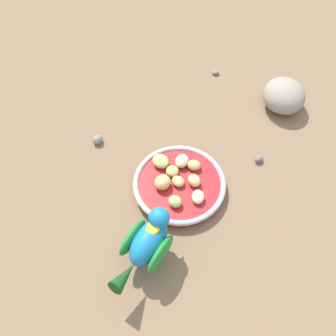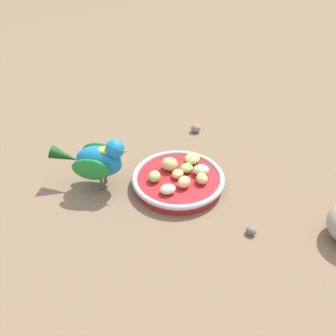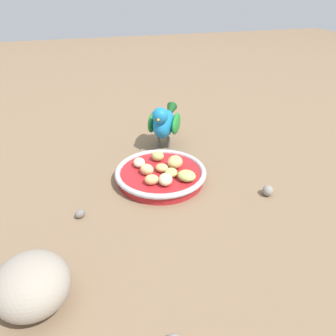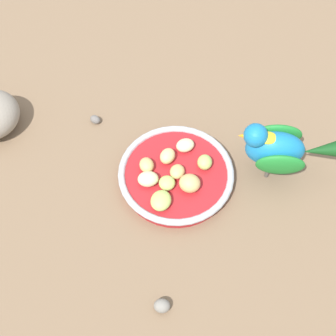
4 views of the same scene
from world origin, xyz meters
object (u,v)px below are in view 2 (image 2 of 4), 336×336
apple_piece_7 (178,174)px  apple_piece_6 (192,159)px  apple_piece_2 (170,164)px  pebble_0 (251,231)px  apple_piece_4 (187,168)px  pebble_2 (196,128)px  apple_piece_8 (201,170)px  feeding_bowl (178,180)px  parrot (97,159)px  apple_piece_1 (184,182)px  apple_piece_0 (168,189)px  apple_piece_5 (154,176)px  apple_piece_3 (202,179)px

apple_piece_7 → apple_piece_6: bearing=129.0°
apple_piece_2 → pebble_0: size_ratio=1.76×
apple_piece_4 → pebble_2: size_ratio=1.11×
apple_piece_4 → apple_piece_8: size_ratio=0.79×
feeding_bowl → pebble_0: 0.19m
feeding_bowl → parrot: (-0.05, -0.15, 0.05)m
feeding_bowl → apple_piece_1: bearing=3.0°
pebble_2 → apple_piece_0: bearing=-33.5°
apple_piece_8 → parrot: 0.21m
apple_piece_4 → parrot: parrot is taller
apple_piece_5 → apple_piece_8: 0.10m
apple_piece_7 → apple_piece_2: bearing=-167.6°
apple_piece_5 → apple_piece_6: bearing=109.5°
apple_piece_1 → apple_piece_3: (-0.00, 0.04, -0.00)m
apple_piece_5 → parrot: (-0.05, -0.11, 0.04)m
feeding_bowl → apple_piece_0: apple_piece_0 is taller
apple_piece_3 → apple_piece_7: bearing=-128.5°
apple_piece_7 → pebble_0: bearing=24.2°
apple_piece_0 → pebble_0: bearing=40.3°
apple_piece_7 → parrot: 0.17m
apple_piece_3 → pebble_2: size_ratio=1.17×
pebble_0 → apple_piece_3: bearing=-165.0°
feeding_bowl → apple_piece_4: 0.03m
apple_piece_2 → apple_piece_6: (-0.01, 0.05, -0.00)m
apple_piece_0 → apple_piece_3: (-0.01, 0.08, 0.00)m
apple_piece_1 → parrot: size_ratio=0.19×
apple_piece_7 → apple_piece_8: 0.05m
feeding_bowl → apple_piece_2: bearing=-167.7°
pebble_0 → pebble_2: pebble_2 is taller
apple_piece_0 → pebble_2: apple_piece_0 is taller
apple_piece_5 → pebble_2: 0.25m
parrot → pebble_2: 0.31m
apple_piece_6 → pebble_0: bearing=8.4°
apple_piece_1 → apple_piece_7: apple_piece_1 is taller
apple_piece_0 → apple_piece_5: bearing=-163.5°
apple_piece_5 → apple_piece_4: bearing=96.4°
apple_piece_0 → apple_piece_1: (-0.01, 0.04, 0.00)m
apple_piece_3 → parrot: (-0.08, -0.19, 0.04)m
apple_piece_5 → pebble_0: bearing=35.3°
apple_piece_2 → apple_piece_5: apple_piece_2 is taller
apple_piece_7 → apple_piece_3: bearing=51.5°
apple_piece_4 → pebble_0: size_ratio=1.36×
apple_piece_4 → apple_piece_5: 0.07m
apple_piece_7 → pebble_0: (0.18, 0.08, -0.02)m
pebble_2 → apple_piece_6: bearing=-24.6°
apple_piece_0 → apple_piece_2: (-0.07, 0.03, 0.00)m
apple_piece_6 → pebble_2: 0.16m
apple_piece_4 → apple_piece_6: size_ratio=0.72×
apple_piece_7 → apple_piece_1: bearing=3.6°
apple_piece_3 → apple_piece_1: bearing=-89.3°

